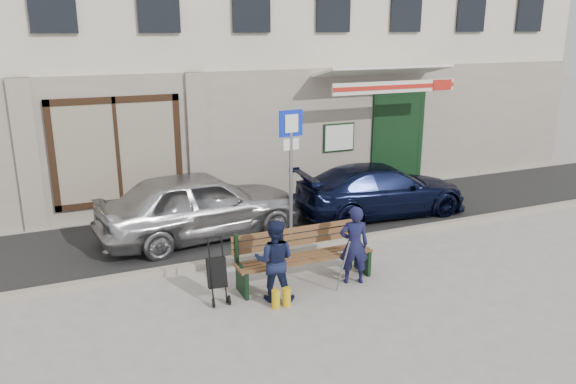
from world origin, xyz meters
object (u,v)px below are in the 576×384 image
parking_sign (291,156)px  bench (302,257)px  car_silver (200,205)px  woman (275,260)px  stroller (217,274)px  car_navy (381,190)px  man (354,245)px

parking_sign → bench: size_ratio=1.12×
car_silver → woman: (0.35, -3.15, -0.04)m
car_silver → stroller: 2.89m
parking_sign → car_silver: bearing=136.1°
car_navy → man: size_ratio=2.99×
bench → man: (0.80, -0.34, 0.22)m
man → woman: man is taller
parking_sign → bench: 2.19m
parking_sign → bench: parking_sign is taller
car_navy → parking_sign: bearing=112.5°
car_silver → man: (1.80, -3.11, -0.03)m
woman → car_silver: bearing=-54.5°
woman → stroller: size_ratio=1.29×
car_silver → parking_sign: parking_sign is taller
parking_sign → stroller: (-2.02, -1.71, -1.35)m
car_navy → bench: size_ratio=1.69×
car_silver → stroller: (-0.50, -2.84, -0.25)m
parking_sign → bench: (-0.52, -1.64, -1.35)m
parking_sign → man: 2.30m
man → stroller: bearing=12.3°
bench → woman: 0.78m
car_silver → stroller: car_silver is taller
bench → car_navy: bearing=39.0°
car_silver → woman: bearing=179.9°
bench → woman: (-0.65, -0.38, 0.21)m
woman → stroller: woman is taller
car_navy → bench: car_navy is taller
parking_sign → woman: bearing=-127.4°
man → stroller: size_ratio=1.31×
car_navy → stroller: car_navy is taller
car_navy → man: 3.78m
bench → man: size_ratio=1.77×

